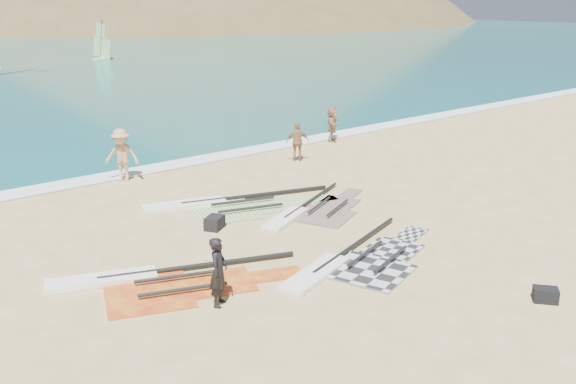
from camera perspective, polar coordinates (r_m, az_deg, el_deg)
ground at (r=17.25m, az=10.36°, el=-5.75°), size 300.00×300.00×0.00m
surf_line at (r=26.38m, az=-10.45°, el=2.27°), size 300.00×1.20×0.04m
headland_main at (r=170.70m, az=-5.12°, el=14.78°), size 143.00×143.00×45.00m
headland_minor at (r=200.20m, az=1.72°, el=15.17°), size 70.00×70.00×28.00m
rig_grey at (r=16.64m, az=5.92°, el=-6.24°), size 5.94×3.32×0.20m
rig_green at (r=21.05m, az=-5.40°, el=-1.16°), size 6.26×3.55×0.21m
rig_orange at (r=20.35m, az=2.14°, el=-1.75°), size 5.22×3.32×0.20m
rig_red at (r=15.80m, az=-11.59°, el=-7.83°), size 5.91×3.70×0.20m
gear_bag_near at (r=19.05m, az=-6.55°, el=-2.73°), size 0.75×0.70×0.39m
gear_bag_far at (r=15.72m, az=21.92°, el=-8.47°), size 0.62×0.65×0.32m
person_wetsuit at (r=14.27m, az=-6.19°, el=-7.06°), size 0.69×0.66×1.60m
beachgoer_mid at (r=24.39m, az=-14.56°, el=3.19°), size 1.43×1.41×1.97m
beachgoer_back at (r=26.61m, az=0.87°, el=4.49°), size 1.02×0.85×1.64m
beachgoer_right at (r=30.38m, az=3.95°, el=6.06°), size 1.45×1.43×1.66m
windsurfer_right at (r=73.39m, az=-16.20°, el=12.23°), size 2.42×2.72×4.25m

